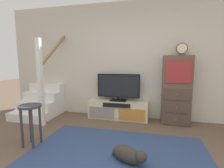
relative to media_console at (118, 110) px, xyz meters
The scene contains 9 objects.
back_wall 1.21m from the media_console, 41.71° to the left, with size 6.40×0.12×2.70m, color beige.
area_rug 1.63m from the media_console, 79.33° to the right, with size 2.60×1.80×0.01m, color navy.
media_console is the anchor object (origin of this frame).
television 0.55m from the media_console, 90.00° to the left, with size 0.99×0.22×0.63m.
side_cabinet 1.37m from the media_console, ahead, with size 0.58×0.38×1.46m.
desk_clock 1.91m from the media_console, ahead, with size 0.23×0.08×0.25m.
staircase 1.94m from the media_console, behind, with size 1.00×1.36×2.20m.
bar_stool_near 1.92m from the media_console, 124.39° to the right, with size 0.34×0.34×0.66m.
dog 1.73m from the media_console, 73.52° to the right, with size 0.51×0.36×0.23m.
Camera 1 is at (0.46, -1.49, 1.33)m, focal length 26.52 mm.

